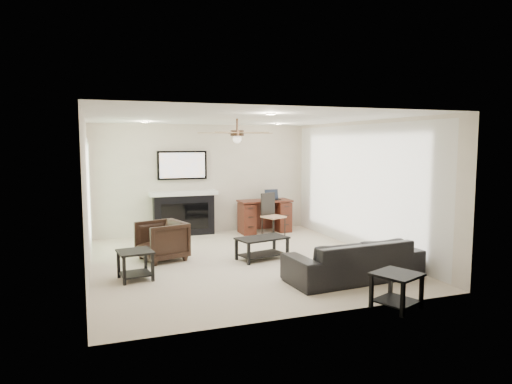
# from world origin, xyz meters

# --- Properties ---
(room_shell) EXTENTS (5.50, 5.54, 2.52)m
(room_shell) POSITION_xyz_m (0.19, 0.08, 1.68)
(room_shell) COLOR beige
(room_shell) RESTS_ON ground
(sofa) EXTENTS (2.16, 0.97, 0.62)m
(sofa) POSITION_xyz_m (1.32, -1.63, 0.31)
(sofa) COLOR black
(sofa) RESTS_ON ground
(armchair) EXTENTS (0.95, 0.94, 0.70)m
(armchair) POSITION_xyz_m (-1.28, 0.52, 0.35)
(armchair) COLOR black
(armchair) RESTS_ON ground
(coffee_table) EXTENTS (0.99, 0.69, 0.40)m
(coffee_table) POSITION_xyz_m (0.42, -0.03, 0.20)
(coffee_table) COLOR black
(coffee_table) RESTS_ON ground
(end_table_near) EXTENTS (0.68, 0.68, 0.45)m
(end_table_near) POSITION_xyz_m (1.17, -2.88, 0.23)
(end_table_near) COLOR black
(end_table_near) RESTS_ON ground
(end_table_left) EXTENTS (0.56, 0.56, 0.45)m
(end_table_left) POSITION_xyz_m (-1.83, -0.53, 0.23)
(end_table_left) COLOR black
(end_table_left) RESTS_ON ground
(fireplace_unit) EXTENTS (1.52, 0.34, 1.91)m
(fireplace_unit) POSITION_xyz_m (-0.49, 2.58, 0.95)
(fireplace_unit) COLOR black
(fireplace_unit) RESTS_ON ground
(desk) EXTENTS (1.22, 0.56, 0.76)m
(desk) POSITION_xyz_m (1.35, 2.29, 0.38)
(desk) COLOR #38170E
(desk) RESTS_ON ground
(desk_chair) EXTENTS (0.55, 0.56, 0.97)m
(desk_chair) POSITION_xyz_m (1.35, 1.74, 0.48)
(desk_chair) COLOR black
(desk_chair) RESTS_ON ground
(laptop) EXTENTS (0.33, 0.24, 0.23)m
(laptop) POSITION_xyz_m (1.55, 2.27, 0.88)
(laptop) COLOR black
(laptop) RESTS_ON desk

